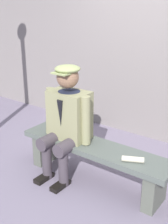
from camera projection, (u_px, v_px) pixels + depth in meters
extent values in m
plane|color=slate|center=(93.00, 180.00, 3.29)|extent=(30.00, 30.00, 0.00)
cube|color=#535B55|center=(94.00, 148.00, 3.14)|extent=(1.76, 0.39, 0.06)
cube|color=#565A50|center=(155.00, 189.00, 2.81)|extent=(0.12, 0.33, 0.38)
cube|color=#565A50|center=(46.00, 147.00, 3.62)|extent=(0.12, 0.33, 0.38)
cube|color=gray|center=(70.00, 115.00, 3.22)|extent=(0.44, 0.29, 0.54)
cylinder|color=#1E2338|center=(69.00, 94.00, 3.14)|extent=(0.24, 0.24, 0.06)
cone|color=black|center=(60.00, 113.00, 3.09)|extent=(0.07, 0.07, 0.30)
sphere|color=#8C664C|center=(68.00, 77.00, 3.06)|extent=(0.24, 0.24, 0.24)
ellipsoid|color=#8F9961|center=(68.00, 69.00, 3.03)|extent=(0.27, 0.27, 0.08)
cube|color=#8F9961|center=(61.00, 73.00, 2.96)|extent=(0.19, 0.11, 0.02)
cylinder|color=#413941|center=(71.00, 144.00, 3.15)|extent=(0.15, 0.44, 0.15)
cylinder|color=#413941|center=(63.00, 167.00, 3.13)|extent=(0.11, 0.11, 0.44)
cube|color=black|center=(60.00, 185.00, 3.15)|extent=(0.10, 0.24, 0.05)
cylinder|color=gray|center=(86.00, 121.00, 3.05)|extent=(0.10, 0.11, 0.54)
cylinder|color=#413941|center=(54.00, 138.00, 3.29)|extent=(0.15, 0.44, 0.15)
cylinder|color=#413941|center=(47.00, 160.00, 3.26)|extent=(0.11, 0.11, 0.44)
cube|color=black|center=(44.00, 178.00, 3.29)|extent=(0.10, 0.24, 0.05)
cylinder|color=gray|center=(50.00, 111.00, 3.33)|extent=(0.11, 0.15, 0.54)
cylinder|color=beige|center=(133.00, 159.00, 2.79)|extent=(0.21, 0.14, 0.06)
cube|color=gray|center=(158.00, 55.00, 4.01)|extent=(12.00, 0.24, 2.41)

